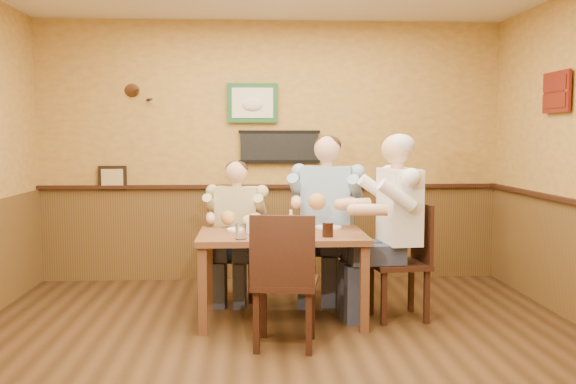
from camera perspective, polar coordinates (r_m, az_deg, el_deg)
The scene contains 17 objects.
room at distance 4.66m, azimuth 1.01°, elevation 6.50°, with size 5.02×5.03×2.81m.
dining_table at distance 5.44m, azimuth -0.56°, elevation -4.60°, with size 1.40×0.90×0.75m.
chair_back_left at distance 6.20m, azimuth -4.52°, elevation -5.67°, with size 0.39×0.39×0.84m, color #321A10, non-canonical shape.
chair_back_right at distance 6.20m, azimuth 3.53°, elevation -4.97°, with size 0.46×0.46×0.99m, color #321A10, non-canonical shape.
chair_right_end at distance 5.60m, azimuth 9.79°, elevation -6.08°, with size 0.46×0.46×0.99m, color #321A10, non-canonical shape.
chair_near_side at distance 4.79m, azimuth -0.24°, elevation -7.78°, with size 0.47×0.47×1.01m, color #321A10, non-canonical shape.
diner_tan_shirt at distance 6.17m, azimuth -4.53°, elevation -4.04°, with size 0.55×0.55×1.20m, color beige, non-canonical shape.
diner_blue_polo at distance 6.16m, azimuth 3.54°, elevation -3.04°, with size 0.65×0.65×1.41m, color #85A7C7, non-canonical shape.
diner_white_elder at distance 5.56m, azimuth 9.82°, elevation -3.92°, with size 0.66×0.66×1.42m, color white, non-canonical shape.
water_glass_left at distance 5.09m, azimuth -4.21°, elevation -3.50°, with size 0.09×0.09×0.13m, color white.
water_glass_mid at distance 5.18m, azimuth -0.52°, elevation -3.30°, with size 0.09×0.09×0.13m, color silver.
cola_tumbler at distance 5.20m, azimuth 3.56°, elevation -3.37°, with size 0.09×0.09×0.12m, color black.
hot_sauce_bottle at distance 5.40m, azimuth 0.26°, elevation -2.73°, with size 0.04×0.04×0.18m, color red.
salt_shaker at distance 5.41m, azimuth -3.52°, elevation -3.14°, with size 0.04×0.04×0.10m, color silver.
pepper_shaker at distance 5.42m, azimuth -2.38°, elevation -3.21°, with size 0.03×0.03×0.08m, color black.
plate_far_left at distance 5.57m, azimuth -4.11°, elevation -3.34°, with size 0.26×0.26×0.02m, color white.
plate_far_right at distance 5.72m, azimuth 3.61°, elevation -3.13°, with size 0.24×0.24×0.02m, color white.
Camera 1 is at (-0.22, -4.48, 1.56)m, focal length 40.00 mm.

